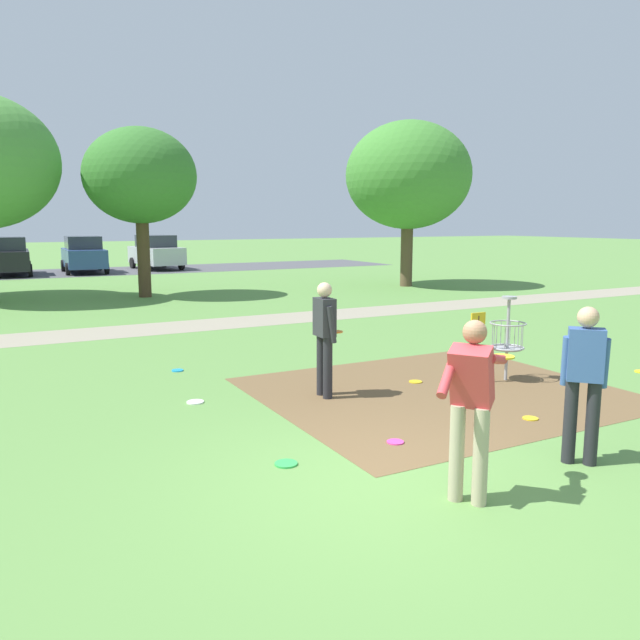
{
  "coord_description": "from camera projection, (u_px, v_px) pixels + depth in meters",
  "views": [
    {
      "loc": [
        -3.47,
        -4.87,
        2.59
      ],
      "look_at": [
        1.25,
        3.99,
        1.0
      ],
      "focal_mm": 35.16,
      "sensor_mm": 36.0,
      "label": 1
    }
  ],
  "objects": [
    {
      "name": "parked_car_center_left",
      "position": [
        8.0,
        256.0,
        30.02
      ],
      "size": [
        2.1,
        4.27,
        1.84
      ],
      "color": "black",
      "rests_on": "ground"
    },
    {
      "name": "player_waiting_left",
      "position": [
        325.0,
        333.0,
        9.19
      ],
      "size": [
        0.41,
        0.48,
        1.71
      ],
      "color": "#232328",
      "rests_on": "ground"
    },
    {
      "name": "player_foreground_watching",
      "position": [
        471.0,
        399.0,
        5.7
      ],
      "size": [
        1.14,
        0.57,
        1.71
      ],
      "color": "tan",
      "rests_on": "ground"
    },
    {
      "name": "parking_lot_strip",
      "position": [
        65.0,
        273.0,
        31.68
      ],
      "size": [
        36.0,
        6.0,
        0.01
      ],
      "primitive_type": "cube",
      "color": "#4C4C51",
      "rests_on": "ground"
    },
    {
      "name": "player_throwing",
      "position": [
        584.0,
        376.0,
        6.62
      ],
      "size": [
        0.45,
        0.45,
        1.71
      ],
      "color": "#232328",
      "rests_on": "ground"
    },
    {
      "name": "frisbee_far_left",
      "position": [
        395.0,
        442.0,
        7.39
      ],
      "size": [
        0.2,
        0.2,
        0.02
      ],
      "primitive_type": "cylinder",
      "color": "#E53D99",
      "rests_on": "ground"
    },
    {
      "name": "parked_car_rightmost",
      "position": [
        156.0,
        252.0,
        33.93
      ],
      "size": [
        2.31,
        4.37,
        1.84
      ],
      "color": "#B2B7BC",
      "rests_on": "ground"
    },
    {
      "name": "frisbee_near_basket",
      "position": [
        195.0,
        402.0,
        9.02
      ],
      "size": [
        0.25,
        0.25,
        0.02
      ],
      "primitive_type": "cylinder",
      "color": "white",
      "rests_on": "ground"
    },
    {
      "name": "dirt_tee_pad",
      "position": [
        438.0,
        392.0,
        9.59
      ],
      "size": [
        5.24,
        4.58,
        0.01
      ],
      "primitive_type": "cube",
      "color": "brown",
      "rests_on": "ground"
    },
    {
      "name": "disc_golf_basket",
      "position": [
        504.0,
        335.0,
        10.16
      ],
      "size": [
        0.98,
        0.58,
        1.39
      ],
      "color": "#9E9EA3",
      "rests_on": "ground"
    },
    {
      "name": "parked_car_center_right",
      "position": [
        84.0,
        254.0,
        31.59
      ],
      "size": [
        2.05,
        4.24,
        1.84
      ],
      "color": "#2D4784",
      "rests_on": "ground"
    },
    {
      "name": "frisbee_far_right",
      "position": [
        286.0,
        464.0,
        6.73
      ],
      "size": [
        0.25,
        0.25,
        0.02
      ],
      "primitive_type": "cylinder",
      "color": "green",
      "rests_on": "ground"
    },
    {
      "name": "frisbee_by_tee",
      "position": [
        416.0,
        382.0,
        10.15
      ],
      "size": [
        0.21,
        0.21,
        0.02
      ],
      "primitive_type": "cylinder",
      "color": "gold",
      "rests_on": "ground"
    },
    {
      "name": "frisbee_scattered_a",
      "position": [
        178.0,
        370.0,
        10.93
      ],
      "size": [
        0.2,
        0.2,
        0.02
      ],
      "primitive_type": "cylinder",
      "color": "#1E93DB",
      "rests_on": "ground"
    },
    {
      "name": "ground_plane",
      "position": [
        397.0,
        483.0,
        6.26
      ],
      "size": [
        160.0,
        160.0,
        0.0
      ],
      "primitive_type": "plane",
      "color": "#5B8942"
    },
    {
      "name": "gravel_path",
      "position": [
        154.0,
        329.0,
        15.2
      ],
      "size": [
        40.0,
        1.77,
        0.0
      ],
      "primitive_type": "cube",
      "color": "gray",
      "rests_on": "ground"
    },
    {
      "name": "tree_near_right",
      "position": [
        140.0,
        176.0,
        20.97
      ],
      "size": [
        3.75,
        3.75,
        5.69
      ],
      "color": "#4C3823",
      "rests_on": "ground"
    },
    {
      "name": "frisbee_scattered_b",
      "position": [
        530.0,
        418.0,
        8.27
      ],
      "size": [
        0.2,
        0.2,
        0.02
      ],
      "primitive_type": "cylinder",
      "color": "gold",
      "rests_on": "ground"
    },
    {
      "name": "tree_mid_left",
      "position": [
        408.0,
        176.0,
        24.53
      ],
      "size": [
        4.91,
        4.91,
        6.45
      ],
      "color": "brown",
      "rests_on": "ground"
    }
  ]
}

